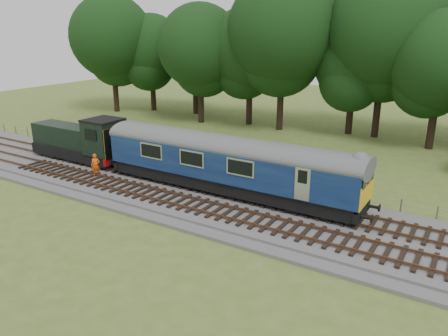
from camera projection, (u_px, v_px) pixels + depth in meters
The scene contains 9 objects.
ground at pixel (221, 205), 27.83m from camera, with size 120.00×120.00×0.00m, color #536726.
ballast at pixel (221, 203), 27.78m from camera, with size 70.00×7.00×0.35m, color #4C4C4F.
track_north at pixel (232, 192), 28.84m from camera, with size 67.20×2.40×0.21m.
track_south at pixel (207, 208), 26.41m from camera, with size 67.20×2.40×0.21m.
fence at pixel (254, 184), 31.48m from camera, with size 64.00×0.12×1.00m, color #6B6054, non-canonical shape.
tree_line at pixel (332, 135), 45.64m from camera, with size 70.00×8.00×18.00m, color black, non-canonical shape.
dmu_railcar at pixel (227, 160), 28.37m from camera, with size 18.05×2.86×3.88m.
shunter_loco at pixel (81, 141), 35.51m from camera, with size 8.91×2.60×3.38m.
worker at pixel (96, 165), 31.86m from camera, with size 0.62×0.41×1.71m, color #FF5B0D.
Camera 1 is at (13.66, -21.80, 10.89)m, focal length 35.00 mm.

